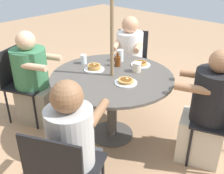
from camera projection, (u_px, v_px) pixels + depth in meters
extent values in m
plane|color=tan|center=(112.00, 134.00, 2.97)|extent=(12.00, 12.00, 0.00)
cylinder|color=#4C4742|center=(112.00, 133.00, 2.96)|extent=(0.47, 0.47, 0.01)
cylinder|color=#4C4742|center=(112.00, 107.00, 2.81)|extent=(0.11, 0.11, 0.70)
cylinder|color=#4C4742|center=(112.00, 77.00, 2.64)|extent=(1.24, 1.24, 0.03)
cylinder|color=#846B4C|center=(112.00, 37.00, 2.45)|extent=(0.04, 0.04, 2.24)
cylinder|color=black|center=(60.00, 168.00, 2.19)|extent=(0.02, 0.02, 0.45)
cube|color=black|center=(69.00, 168.00, 1.87)|extent=(0.59, 0.59, 0.02)
cube|color=black|center=(51.00, 167.00, 1.60)|extent=(0.39, 0.20, 0.40)
cylinder|color=#B2B2B2|center=(71.00, 138.00, 1.82)|extent=(0.33, 0.33, 0.46)
sphere|color=brown|center=(67.00, 97.00, 1.67)|extent=(0.22, 0.22, 0.22)
cylinder|color=brown|center=(65.00, 107.00, 1.98)|extent=(0.21, 0.33, 0.07)
cylinder|color=brown|center=(98.00, 113.00, 1.91)|extent=(0.21, 0.33, 0.07)
cylinder|color=black|center=(189.00, 148.00, 2.42)|extent=(0.02, 0.02, 0.45)
cylinder|color=black|center=(194.00, 125.00, 2.73)|extent=(0.02, 0.02, 0.45)
cube|color=black|center=(216.00, 120.00, 2.41)|extent=(0.57, 0.57, 0.02)
cube|color=beige|center=(199.00, 138.00, 2.55)|extent=(0.49, 0.47, 0.45)
cylinder|color=black|center=(214.00, 97.00, 2.32)|extent=(0.37, 0.37, 0.49)
sphere|color=#A3704C|center=(221.00, 61.00, 2.17)|extent=(0.20, 0.20, 0.20)
cylinder|color=#A3704C|center=(192.00, 89.00, 2.20)|extent=(0.30, 0.17, 0.07)
cylinder|color=#A3704C|center=(196.00, 75.00, 2.45)|extent=(0.30, 0.17, 0.07)
cylinder|color=black|center=(140.00, 85.00, 3.56)|extent=(0.02, 0.02, 0.45)
cylinder|color=black|center=(113.00, 82.00, 3.64)|extent=(0.02, 0.02, 0.45)
cylinder|color=black|center=(144.00, 74.00, 3.89)|extent=(0.02, 0.02, 0.45)
cylinder|color=black|center=(119.00, 72.00, 3.97)|extent=(0.02, 0.02, 0.45)
cube|color=black|center=(130.00, 63.00, 3.66)|extent=(0.60, 0.60, 0.02)
cube|color=black|center=(133.00, 44.00, 3.74)|extent=(0.38, 0.22, 0.40)
cube|color=slate|center=(128.00, 82.00, 3.66)|extent=(0.47, 0.48, 0.45)
cylinder|color=white|center=(129.00, 49.00, 3.50)|extent=(0.35, 0.35, 0.46)
sphere|color=tan|center=(130.00, 25.00, 3.35)|extent=(0.22, 0.22, 0.22)
cylinder|color=tan|center=(138.00, 47.00, 3.25)|extent=(0.22, 0.32, 0.07)
cylinder|color=tan|center=(116.00, 45.00, 3.31)|extent=(0.22, 0.32, 0.07)
cylinder|color=black|center=(53.00, 97.00, 3.27)|extent=(0.02, 0.02, 0.45)
cylinder|color=black|center=(35.00, 113.00, 2.95)|extent=(0.02, 0.02, 0.45)
cylinder|color=black|center=(27.00, 92.00, 3.38)|extent=(0.02, 0.02, 0.45)
cylinder|color=black|center=(8.00, 107.00, 3.06)|extent=(0.02, 0.02, 0.45)
cube|color=black|center=(28.00, 85.00, 3.06)|extent=(0.58, 0.58, 0.02)
cube|color=black|center=(10.00, 66.00, 3.03)|extent=(0.18, 0.40, 0.40)
cube|color=gray|center=(39.00, 103.00, 3.13)|extent=(0.52, 0.50, 0.45)
cylinder|color=#38754C|center=(30.00, 68.00, 2.94)|extent=(0.39, 0.39, 0.45)
sphere|color=#DBA884|center=(26.00, 41.00, 2.80)|extent=(0.21, 0.21, 0.21)
cylinder|color=#DBA884|center=(50.00, 57.00, 2.98)|extent=(0.29, 0.18, 0.07)
cylinder|color=#DBA884|center=(34.00, 67.00, 2.71)|extent=(0.29, 0.18, 0.07)
cylinder|color=white|center=(140.00, 65.00, 2.87)|extent=(0.21, 0.21, 0.01)
cylinder|color=#BC8947|center=(141.00, 64.00, 2.86)|extent=(0.15, 0.15, 0.01)
cylinder|color=#BC8947|center=(140.00, 63.00, 2.86)|extent=(0.15, 0.15, 0.01)
ellipsoid|color=brown|center=(141.00, 62.00, 2.85)|extent=(0.12, 0.11, 0.00)
cube|color=#F4E084|center=(141.00, 62.00, 2.84)|extent=(0.02, 0.02, 0.01)
cylinder|color=white|center=(94.00, 69.00, 2.75)|extent=(0.21, 0.21, 0.01)
cylinder|color=#BC8947|center=(94.00, 68.00, 2.75)|extent=(0.14, 0.14, 0.01)
cylinder|color=#BC8947|center=(95.00, 67.00, 2.74)|extent=(0.13, 0.13, 0.01)
cylinder|color=#BC8947|center=(94.00, 66.00, 2.74)|extent=(0.13, 0.13, 0.01)
cylinder|color=#BC8947|center=(94.00, 65.00, 2.74)|extent=(0.13, 0.13, 0.01)
ellipsoid|color=brown|center=(94.00, 65.00, 2.73)|extent=(0.11, 0.10, 0.00)
cube|color=#F4E084|center=(94.00, 64.00, 2.73)|extent=(0.03, 0.03, 0.01)
cylinder|color=white|center=(126.00, 83.00, 2.47)|extent=(0.21, 0.21, 0.01)
cylinder|color=#BC8947|center=(126.00, 82.00, 2.47)|extent=(0.14, 0.14, 0.01)
cylinder|color=#BC8947|center=(126.00, 81.00, 2.46)|extent=(0.14, 0.14, 0.01)
cylinder|color=#BC8947|center=(125.00, 80.00, 2.46)|extent=(0.15, 0.15, 0.01)
ellipsoid|color=brown|center=(126.00, 79.00, 2.45)|extent=(0.11, 0.10, 0.00)
cube|color=#F4E084|center=(127.00, 79.00, 2.45)|extent=(0.02, 0.02, 0.01)
cylinder|color=#602D0F|center=(118.00, 61.00, 2.83)|extent=(0.06, 0.06, 0.11)
cylinder|color=#602D0F|center=(118.00, 55.00, 2.79)|extent=(0.03, 0.03, 0.05)
torus|color=#602D0F|center=(116.00, 59.00, 2.84)|extent=(0.05, 0.01, 0.05)
cylinder|color=beige|center=(137.00, 67.00, 2.70)|extent=(0.09, 0.09, 0.09)
cylinder|color=white|center=(137.00, 63.00, 2.67)|extent=(0.09, 0.09, 0.01)
cylinder|color=silver|center=(84.00, 59.00, 2.89)|extent=(0.07, 0.07, 0.10)
cylinder|color=silver|center=(120.00, 56.00, 2.95)|extent=(0.07, 0.07, 0.13)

